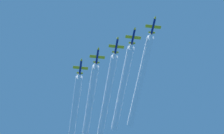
% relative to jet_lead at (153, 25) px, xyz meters
% --- Properties ---
extents(jet_lead, '(9.16, 13.33, 3.20)m').
position_rel_jet_lead_xyz_m(jet_lead, '(0.00, 0.00, 0.00)').
color(jet_lead, navy).
extents(jet_second_echelon, '(9.16, 13.33, 3.20)m').
position_rel_jet_lead_xyz_m(jet_second_echelon, '(10.32, -8.62, -0.93)').
color(jet_second_echelon, navy).
extents(jet_third_echelon, '(9.16, 13.33, 3.20)m').
position_rel_jet_lead_xyz_m(jet_third_echelon, '(19.26, -15.80, -2.30)').
color(jet_third_echelon, navy).
extents(jet_fourth_echelon, '(9.16, 13.33, 3.20)m').
position_rel_jet_lead_xyz_m(jet_fourth_echelon, '(29.61, -24.33, -3.52)').
color(jet_fourth_echelon, navy).
extents(jet_fifth_echelon, '(9.16, 13.33, 3.20)m').
position_rel_jet_lead_xyz_m(jet_fifth_echelon, '(38.75, -33.45, -4.68)').
color(jet_fifth_echelon, navy).
extents(smoke_trail_lead, '(4.26, 80.15, 4.26)m').
position_rel_jet_lead_xyz_m(smoke_trail_lead, '(0.00, -46.12, -0.03)').
color(smoke_trail_lead, white).
extents(smoke_trail_second_echelon, '(4.26, 76.48, 4.26)m').
position_rel_jet_lead_xyz_m(smoke_trail_second_echelon, '(10.32, -52.91, -0.96)').
color(smoke_trail_second_echelon, white).
extents(smoke_trail_third_echelon, '(4.26, 74.56, 4.26)m').
position_rel_jet_lead_xyz_m(smoke_trail_third_echelon, '(19.26, -59.13, -2.33)').
color(smoke_trail_third_echelon, white).
extents(smoke_trail_fourth_echelon, '(4.26, 72.83, 4.26)m').
position_rel_jet_lead_xyz_m(smoke_trail_fourth_echelon, '(29.61, -66.79, -3.55)').
color(smoke_trail_fourth_echelon, white).
extents(smoke_trail_fifth_echelon, '(4.26, 71.71, 4.26)m').
position_rel_jet_lead_xyz_m(smoke_trail_fifth_echelon, '(38.75, -75.35, -4.72)').
color(smoke_trail_fifth_echelon, white).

